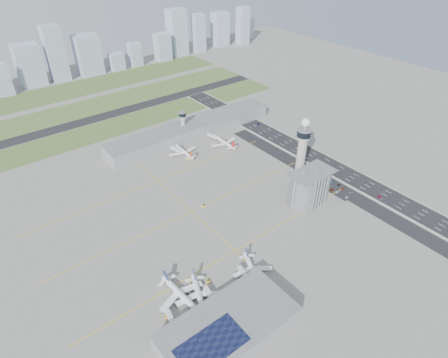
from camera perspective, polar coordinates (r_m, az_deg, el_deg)
ground at (r=330.23m, az=3.76°, el=-4.87°), size 1000.00×1000.00×0.00m
grass_strip_0 at (r=487.11m, az=-15.96°, el=7.77°), size 480.00×50.00×0.08m
grass_strip_1 at (r=552.00m, az=-19.24°, el=10.38°), size 480.00×60.00×0.08m
grass_strip_2 at (r=623.72m, az=-22.01°, el=12.52°), size 480.00×70.00×0.08m
runway at (r=518.78m, az=-17.68°, el=9.14°), size 480.00×22.00×0.10m
highway at (r=402.69m, az=16.18°, el=1.75°), size 28.00×500.00×0.10m
barrier_left at (r=392.49m, az=14.94°, el=1.14°), size 0.60×500.00×1.20m
barrier_right at (r=412.55m, az=17.39°, el=2.45°), size 0.60×500.00×1.20m
landside_road at (r=380.42m, az=15.03°, el=-0.14°), size 18.00×260.00×0.08m
parking_lot at (r=373.58m, az=16.24°, el=-1.08°), size 20.00×44.00×0.10m
taxiway_line_h_0 at (r=294.03m, az=1.69°, el=-10.87°), size 260.00×0.60×0.01m
taxiway_line_h_1 at (r=329.99m, az=-4.96°, el=-4.97°), size 260.00×0.60×0.01m
taxiway_line_h_2 at (r=372.20m, az=-10.12°, el=-0.26°), size 260.00×0.60×0.01m
taxiway_line_v at (r=329.99m, az=-4.96°, el=-4.97°), size 0.60×260.00×0.01m
control_tower at (r=358.89m, az=11.84°, el=4.73°), size 14.00×14.00×64.50m
secondary_tower at (r=437.53m, az=-6.26°, el=8.56°), size 8.60×8.60×31.90m
admin_building at (r=340.39m, az=12.91°, el=-1.19°), size 42.00×24.00×33.50m
terminal_pier at (r=445.58m, az=-4.94°, el=7.58°), size 210.00×32.00×15.80m
near_terminal at (r=244.24m, az=0.67°, el=-21.70°), size 84.00×42.00×13.00m
airplane_near_a at (r=261.73m, az=-6.49°, el=-16.88°), size 37.84×43.46×11.43m
airplane_near_b at (r=259.83m, az=-3.74°, el=-17.30°), size 45.16×48.36×10.86m
airplane_near_c at (r=275.43m, az=4.46°, el=-13.53°), size 41.16×43.94×9.82m
airplane_far_a at (r=410.52m, az=-6.30°, el=4.59°), size 35.28×40.91×11.03m
airplane_far_b at (r=425.32m, az=-0.06°, el=5.97°), size 35.35×41.21×11.27m
jet_bridge_near_0 at (r=249.67m, az=-7.42°, el=-21.76°), size 5.39×14.31×5.70m
jet_bridge_near_1 at (r=258.58m, az=-1.47°, el=-18.50°), size 5.39×14.31×5.70m
jet_bridge_near_2 at (r=270.54m, az=3.81°, el=-15.34°), size 5.39×14.31×5.70m
jet_bridge_far_0 at (r=418.76m, az=-8.01°, el=4.68°), size 5.39×14.31×5.70m
jet_bridge_far_1 at (r=442.05m, az=-2.45°, el=6.71°), size 5.39×14.31×5.70m
tug_0 at (r=257.96m, az=-8.65°, el=-20.02°), size 3.25×3.48×1.67m
tug_1 at (r=271.86m, az=-4.87°, el=-15.68°), size 2.65×3.62×1.99m
tug_2 at (r=273.28m, az=-2.42°, el=-15.21°), size 3.78×3.93×1.89m
tug_3 at (r=334.49m, az=-3.13°, el=-4.05°), size 3.00×3.52×1.73m
tug_4 at (r=400.81m, az=-5.37°, el=3.10°), size 3.32×4.02×2.01m
tug_5 at (r=424.36m, az=-0.33°, el=5.17°), size 3.72×3.42×1.78m
car_lot_0 at (r=362.05m, az=18.22°, el=-2.66°), size 3.66×1.73×1.21m
car_lot_1 at (r=366.35m, az=16.90°, el=-1.89°), size 3.76×1.48×1.22m
car_lot_2 at (r=367.68m, az=16.09°, el=-1.58°), size 4.66×2.63×1.23m
car_lot_3 at (r=372.04m, az=15.33°, el=-0.96°), size 4.48×2.31×1.24m
car_lot_4 at (r=373.71m, az=14.44°, el=-0.62°), size 3.83×1.72×1.28m
car_lot_5 at (r=377.09m, az=13.78°, el=-0.18°), size 3.45×1.53×1.10m
car_lot_6 at (r=369.28m, az=18.81°, el=-1.97°), size 4.76×2.44×1.29m
car_lot_7 at (r=372.26m, az=17.71°, el=-1.42°), size 4.13×1.82×1.18m
car_lot_8 at (r=376.42m, az=17.08°, el=-0.85°), size 3.41×1.57×1.13m
car_lot_9 at (r=379.51m, az=16.26°, el=-0.36°), size 4.04×1.62×1.31m
car_lot_10 at (r=380.14m, az=15.62°, el=-0.19°), size 4.00×1.89×1.10m
car_lot_11 at (r=384.73m, az=14.94°, el=0.40°), size 4.15×2.15×1.15m
car_hw_0 at (r=373.23m, az=22.61°, el=-2.50°), size 1.59×3.87×1.31m
car_hw_1 at (r=421.91m, az=12.11°, el=4.10°), size 1.55×3.64×1.17m
car_hw_2 at (r=474.49m, az=5.28°, el=8.35°), size 2.72×4.96×1.32m
car_hw_4 at (r=505.50m, az=-0.42°, el=10.21°), size 1.45×3.32×1.11m
skyline_bldg_6 at (r=637.14m, az=-30.65°, el=12.86°), size 20.04×16.03×45.20m
skyline_bldg_7 at (r=659.05m, az=-27.55°, el=15.14°), size 35.76×28.61×61.22m
skyline_bldg_8 at (r=659.24m, az=-24.30°, el=17.01°), size 26.33×21.06×83.39m
skyline_bldg_9 at (r=676.02m, az=-20.01°, el=17.37°), size 36.96×29.57×62.11m
skyline_bldg_10 at (r=687.16m, az=-16.02°, el=16.82°), size 23.01×18.41×27.75m
skyline_bldg_11 at (r=698.65m, az=-13.38°, el=17.97°), size 20.22×16.18×38.97m
skyline_bldg_12 at (r=719.29m, az=-9.32°, el=19.22°), size 26.14×20.92×46.89m
skyline_bldg_13 at (r=744.17m, az=-7.18°, el=21.27°), size 32.26×25.81×81.20m
skyline_bldg_14 at (r=762.83m, az=-3.88°, el=21.29°), size 21.59×17.28×68.75m
skyline_bldg_15 at (r=803.82m, az=-0.61°, el=21.85°), size 30.25×24.20×63.40m
skyline_bldg_16 at (r=814.34m, az=2.87°, el=22.28°), size 23.04×18.43×71.56m
skyline_bldg_17 at (r=861.21m, az=3.56°, el=21.90°), size 22.64×18.11×41.06m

